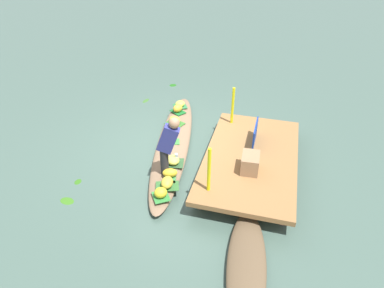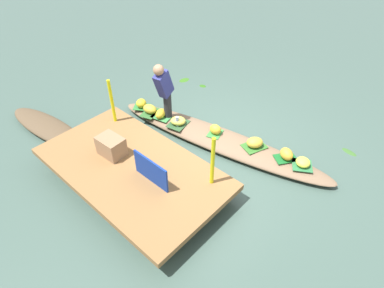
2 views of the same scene
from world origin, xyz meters
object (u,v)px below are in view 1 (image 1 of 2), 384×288
at_px(vendor_person, 168,143).
at_px(water_bottle, 176,158).
at_px(vendor_boat, 173,144).
at_px(banana_bunch_7, 161,193).
at_px(banana_bunch_2, 180,104).
at_px(banana_bunch_4, 173,160).
at_px(produce_crate, 250,163).
at_px(banana_bunch_0, 167,182).
at_px(banana_bunch_5, 172,138).
at_px(banana_bunch_6, 175,120).
at_px(banana_bunch_1, 170,173).
at_px(moored_boat, 247,265).
at_px(market_banner, 255,134).
at_px(banana_bunch_3, 178,108).

bearing_deg(vendor_person, water_bottle, 174.66).
xyz_separation_m(vendor_boat, banana_bunch_7, (1.81, 0.35, 0.19)).
bearing_deg(banana_bunch_2, banana_bunch_4, 13.51).
bearing_deg(produce_crate, banana_bunch_2, -139.35).
height_order(banana_bunch_0, banana_bunch_5, banana_bunch_5).
xyz_separation_m(banana_bunch_2, banana_bunch_4, (2.39, 0.58, 0.00)).
distance_m(banana_bunch_5, banana_bunch_7, 1.77).
xyz_separation_m(banana_bunch_6, banana_bunch_7, (2.50, 0.53, 0.00)).
relative_size(banana_bunch_4, banana_bunch_6, 0.99).
bearing_deg(banana_bunch_2, banana_bunch_6, 8.55).
xyz_separation_m(banana_bunch_1, banana_bunch_5, (-1.16, -0.33, 0.01)).
relative_size(moored_boat, banana_bunch_5, 9.55).
distance_m(banana_bunch_0, banana_bunch_2, 3.17).
height_order(banana_bunch_0, produce_crate, produce_crate).
height_order(banana_bunch_1, banana_bunch_6, banana_bunch_6).
xyz_separation_m(moored_boat, vendor_person, (-1.63, -1.73, 0.80)).
bearing_deg(market_banner, banana_bunch_4, -58.72).
height_order(banana_bunch_7, produce_crate, produce_crate).
xyz_separation_m(banana_bunch_7, vendor_person, (-0.67, -0.06, 0.60)).
relative_size(banana_bunch_1, banana_bunch_7, 1.22).
bearing_deg(market_banner, water_bottle, -58.71).
distance_m(vendor_boat, banana_bunch_1, 1.29).
distance_m(moored_boat, water_bottle, 2.62).
xyz_separation_m(banana_bunch_2, water_bottle, (2.36, 0.63, 0.03)).
bearing_deg(banana_bunch_2, banana_bunch_5, 10.75).
relative_size(banana_bunch_0, produce_crate, 0.69).
relative_size(banana_bunch_3, banana_bunch_7, 1.15).
xyz_separation_m(banana_bunch_6, produce_crate, (1.56, 1.97, 0.25)).
height_order(banana_bunch_2, banana_bunch_6, banana_bunch_6).
distance_m(banana_bunch_2, produce_crate, 3.24).
xyz_separation_m(moored_boat, produce_crate, (-1.90, -0.23, 0.45)).
height_order(banana_bunch_0, water_bottle, water_bottle).
relative_size(banana_bunch_5, market_banner, 0.32).
height_order(banana_bunch_2, water_bottle, water_bottle).
bearing_deg(banana_bunch_5, produce_crate, 66.16).
bearing_deg(banana_bunch_4, produce_crate, 87.94).
height_order(banana_bunch_5, banana_bunch_7, banana_bunch_5).
height_order(banana_bunch_7, market_banner, market_banner).
relative_size(vendor_boat, water_bottle, 20.59).
bearing_deg(banana_bunch_7, banana_bunch_3, -168.41).
xyz_separation_m(moored_boat, banana_bunch_4, (-1.96, -1.75, 0.18)).
bearing_deg(produce_crate, banana_bunch_3, -136.02).
bearing_deg(banana_bunch_7, produce_crate, 123.30).
distance_m(banana_bunch_7, vendor_person, 0.91).
xyz_separation_m(banana_bunch_1, water_bottle, (-0.46, -0.01, 0.02)).
bearing_deg(market_banner, vendor_person, -50.02).
relative_size(banana_bunch_6, market_banner, 0.42).
height_order(banana_bunch_5, market_banner, market_banner).
distance_m(banana_bunch_2, water_bottle, 2.44).
relative_size(banana_bunch_2, banana_bunch_4, 0.83).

